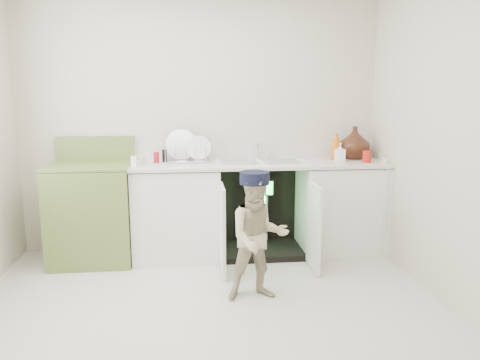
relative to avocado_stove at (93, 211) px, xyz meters
name	(u,v)px	position (x,y,z in m)	size (l,w,h in m)	color
ground	(209,311)	(1.02, -1.18, -0.47)	(3.50, 3.50, 0.00)	#B8AFA1
room_shell	(207,139)	(1.02, -1.18, 0.78)	(6.00, 5.50, 1.26)	beige
counter_run	(263,205)	(1.60, 0.03, 0.00)	(2.44, 1.02, 1.22)	silver
avocado_stove	(93,211)	(0.00, 0.00, 0.00)	(0.73, 0.65, 1.14)	olive
repair_worker	(258,236)	(1.41, -0.99, 0.03)	(0.50, 0.88, 0.98)	beige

